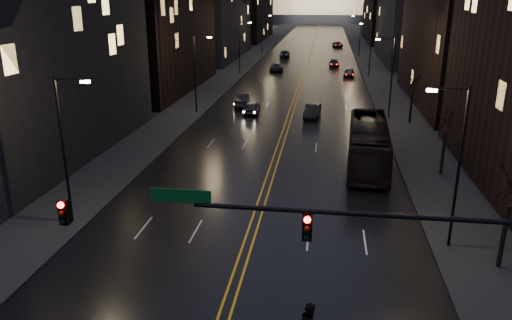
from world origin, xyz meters
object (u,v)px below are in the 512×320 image
at_px(oncoming_car_a, 252,108).
at_px(oncoming_car_b, 242,100).
at_px(traffic_signal, 377,244).
at_px(receding_car_a, 312,111).
at_px(bus, 368,144).

height_order(oncoming_car_a, oncoming_car_b, oncoming_car_b).
relative_size(traffic_signal, receding_car_a, 3.71).
distance_m(traffic_signal, oncoming_car_b, 46.34).
height_order(bus, oncoming_car_b, bus).
bearing_deg(bus, oncoming_car_a, 128.86).
distance_m(bus, receding_car_a, 16.57).
bearing_deg(bus, traffic_signal, -90.82).
height_order(bus, oncoming_car_a, bus).
xyz_separation_m(traffic_signal, bus, (1.62, 23.75, -3.30)).
xyz_separation_m(bus, oncoming_car_a, (-12.03, 16.69, -1.05)).
bearing_deg(traffic_signal, oncoming_car_a, 104.42).
bearing_deg(oncoming_car_a, oncoming_car_b, -71.83).
xyz_separation_m(traffic_signal, oncoming_car_b, (-12.19, 44.50, -4.28)).
height_order(bus, receding_car_a, bus).
height_order(oncoming_car_a, receding_car_a, receding_car_a).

